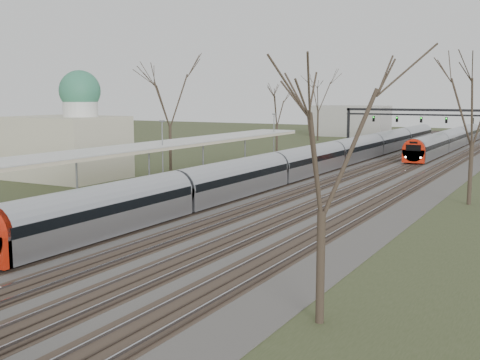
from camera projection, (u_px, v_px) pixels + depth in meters
name	position (u px, v px, depth m)	size (l,w,h in m)	color
track_bed	(347.00, 173.00, 61.90)	(24.00, 160.00, 0.22)	#474442
platform	(175.00, 184.00, 51.17)	(3.50, 69.00, 1.00)	#9E9B93
canopy	(141.00, 148.00, 46.78)	(4.10, 50.00, 3.11)	slate
dome_building	(68.00, 140.00, 57.24)	(10.00, 8.00, 10.30)	beige
signal_gantry	(417.00, 117.00, 87.17)	(21.00, 0.59, 6.08)	black
tree_west_far	(169.00, 95.00, 63.03)	(5.50, 5.50, 11.33)	#2D231C
tree_east_near	(323.00, 138.00, 20.24)	(4.50, 4.50, 9.27)	#2D231C
tree_east_far	(474.00, 105.00, 43.03)	(5.00, 5.00, 10.30)	#2D231C
train_near	(333.00, 155.00, 65.87)	(2.62, 90.21, 3.05)	#B4B7BF
train_far	(449.00, 140.00, 88.02)	(2.62, 45.21, 3.05)	#B4B7BF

